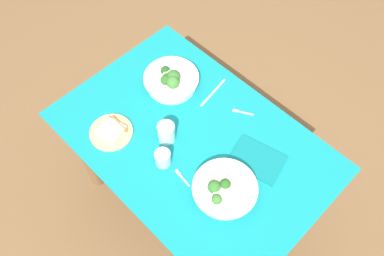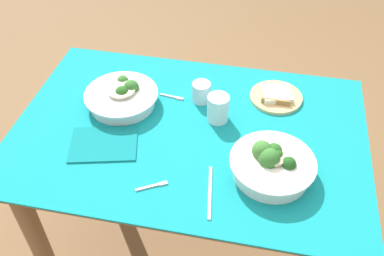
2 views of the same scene
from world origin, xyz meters
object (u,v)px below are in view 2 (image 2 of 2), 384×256
at_px(bread_side_plate, 276,96).
at_px(napkin_folded_upper, 104,144).
at_px(fork_by_far_bowl, 153,186).
at_px(water_glass_center, 201,92).
at_px(water_glass_side, 218,108).
at_px(table_knife_left, 210,192).
at_px(broccoli_bowl_near, 272,165).
at_px(broccoli_bowl_far, 122,97).
at_px(fork_by_near_bowl, 173,97).

height_order(bread_side_plate, napkin_folded_upper, bread_side_plate).
bearing_deg(bread_side_plate, fork_by_far_bowl, -124.32).
bearing_deg(water_glass_center, fork_by_far_bowl, -98.82).
bearing_deg(bread_side_plate, water_glass_side, -141.57).
bearing_deg(table_knife_left, broccoli_bowl_near, 114.76).
xyz_separation_m(broccoli_bowl_near, table_knife_left, (-0.17, -0.11, -0.04)).
bearing_deg(table_knife_left, fork_by_far_bowl, -94.38).
distance_m(bread_side_plate, napkin_folded_upper, 0.65).
bearing_deg(broccoli_bowl_far, water_glass_side, -2.00).
relative_size(broccoli_bowl_far, fork_by_far_bowl, 2.90).
relative_size(fork_by_near_bowl, napkin_folded_upper, 0.43).
xyz_separation_m(fork_by_near_bowl, table_knife_left, (0.21, -0.41, -0.00)).
relative_size(broccoli_bowl_far, water_glass_side, 2.69).
relative_size(fork_by_far_bowl, fork_by_near_bowl, 0.97).
distance_m(broccoli_bowl_far, fork_by_near_bowl, 0.19).
distance_m(bread_side_plate, table_knife_left, 0.51).
distance_m(broccoli_bowl_near, fork_by_far_bowl, 0.37).
xyz_separation_m(water_glass_center, water_glass_side, (0.08, -0.09, 0.01)).
bearing_deg(water_glass_side, water_glass_center, 129.60).
distance_m(fork_by_far_bowl, fork_by_near_bowl, 0.43).
relative_size(broccoli_bowl_far, broccoli_bowl_near, 1.01).
xyz_separation_m(water_glass_center, fork_by_far_bowl, (-0.07, -0.43, -0.04)).
relative_size(table_knife_left, napkin_folded_upper, 0.90).
bearing_deg(table_knife_left, napkin_folded_upper, -116.75).
bearing_deg(water_glass_side, fork_by_near_bowl, 154.97).
height_order(water_glass_side, napkin_folded_upper, water_glass_side).
distance_m(broccoli_bowl_near, water_glass_side, 0.30).
distance_m(broccoli_bowl_near, bread_side_plate, 0.37).
height_order(broccoli_bowl_near, bread_side_plate, broccoli_bowl_near).
xyz_separation_m(fork_by_far_bowl, table_knife_left, (0.17, 0.01, -0.00)).
xyz_separation_m(water_glass_center, fork_by_near_bowl, (-0.11, -0.01, -0.04)).
distance_m(broccoli_bowl_far, broccoli_bowl_near, 0.60).
bearing_deg(fork_by_near_bowl, broccoli_bowl_far, -149.63).
distance_m(table_knife_left, napkin_folded_upper, 0.40).
bearing_deg(table_knife_left, bread_side_plate, 152.82).
bearing_deg(bread_side_plate, water_glass_center, -166.76).
bearing_deg(water_glass_side, broccoli_bowl_far, 178.00).
distance_m(broccoli_bowl_near, napkin_folded_upper, 0.55).
distance_m(fork_by_far_bowl, napkin_folded_upper, 0.25).
bearing_deg(napkin_folded_upper, broccoli_bowl_near, -1.71).
xyz_separation_m(table_knife_left, napkin_folded_upper, (-0.38, 0.13, 0.00)).
xyz_separation_m(broccoli_bowl_far, fork_by_far_bowl, (0.21, -0.35, -0.03)).
relative_size(bread_side_plate, water_glass_center, 2.58).
bearing_deg(water_glass_side, table_knife_left, -84.91).
relative_size(broccoli_bowl_far, water_glass_center, 3.54).
height_order(broccoli_bowl_far, napkin_folded_upper, broccoli_bowl_far).
bearing_deg(fork_by_near_bowl, water_glass_center, 10.77).
xyz_separation_m(bread_side_plate, water_glass_side, (-0.20, -0.16, 0.04)).
xyz_separation_m(broccoli_bowl_near, napkin_folded_upper, (-0.55, 0.02, -0.04)).
bearing_deg(fork_by_near_bowl, napkin_folded_upper, -113.12).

